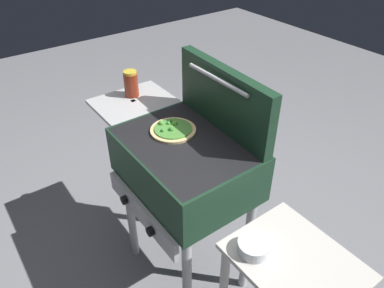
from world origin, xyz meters
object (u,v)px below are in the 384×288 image
at_px(sauce_jar, 131,84).
at_px(topping_bowl_near, 254,247).
at_px(grill, 183,166).
at_px(pizza_veggie, 173,129).

height_order(sauce_jar, topping_bowl_near, sauce_jar).
xyz_separation_m(grill, topping_bowl_near, (0.56, -0.09, 0.04)).
bearing_deg(grill, pizza_veggie, 173.83).
bearing_deg(sauce_jar, grill, -3.25).
bearing_deg(topping_bowl_near, sauce_jar, 173.74).
height_order(grill, topping_bowl_near, grill).
bearing_deg(grill, topping_bowl_near, -9.04).
bearing_deg(sauce_jar, topping_bowl_near, -6.26).
bearing_deg(grill, sauce_jar, 176.75).
distance_m(sauce_jar, topping_bowl_near, 1.10).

